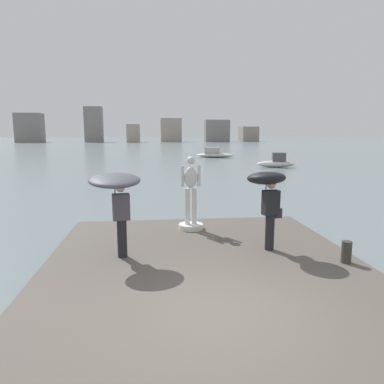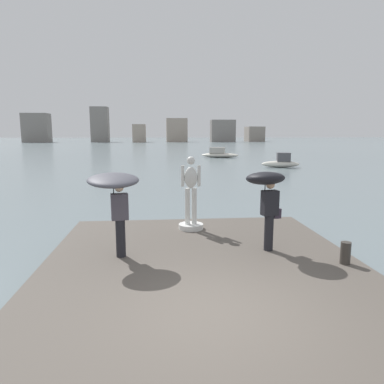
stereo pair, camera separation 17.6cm
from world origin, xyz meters
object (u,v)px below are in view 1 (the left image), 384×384
statue_white_figure (191,201)px  onlooker_right (268,189)px  boat_far (277,162)px  onlooker_left (116,190)px  mooring_bollard (346,252)px  boat_near (214,154)px

statue_white_figure → onlooker_right: (1.63, -2.11, 0.67)m
boat_far → statue_white_figure: bearing=-115.2°
statue_white_figure → boat_far: (10.52, 22.39, -0.77)m
onlooker_left → onlooker_right: onlooker_right is taller
mooring_bollard → boat_near: (3.87, 39.66, -0.16)m
boat_near → boat_far: 14.53m
onlooker_right → boat_far: 26.11m
onlooker_left → boat_near: bearing=77.0°
boat_far → boat_near: bearing=104.1°
onlooker_left → onlooker_right: (3.55, 0.13, -0.05)m
onlooker_left → boat_near: size_ratio=0.38×
statue_white_figure → onlooker_right: size_ratio=1.09×
boat_near → onlooker_right: bearing=-97.9°
statue_white_figure → mooring_bollard: bearing=-45.6°
statue_white_figure → boat_near: size_ratio=0.42×
onlooker_right → boat_near: onlooker_right is taller
onlooker_right → boat_near: (5.36, 38.59, -1.44)m
onlooker_left → onlooker_right: bearing=2.1°
onlooker_right → boat_near: size_ratio=0.38×
onlooker_left → boat_near: (8.91, 38.72, -1.48)m
onlooker_left → mooring_bollard: onlooker_left is taller
onlooker_right → mooring_bollard: (1.49, -1.07, -1.27)m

